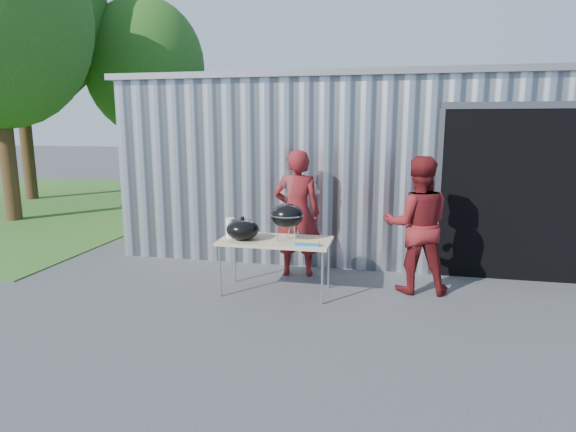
% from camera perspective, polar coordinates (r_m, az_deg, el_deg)
% --- Properties ---
extents(ground, '(80.00, 80.00, 0.00)m').
position_cam_1_polar(ground, '(6.34, -1.15, -10.31)').
color(ground, '#3C3C3F').
extents(building, '(8.20, 6.20, 3.10)m').
position_cam_1_polar(building, '(10.38, 9.68, 6.55)').
color(building, silver).
rests_on(building, ground).
extents(grass_patch, '(10.00, 12.00, 0.02)m').
position_cam_1_polar(grass_patch, '(15.84, -28.95, 1.20)').
color(grass_patch, '#2D591E').
rests_on(grass_patch, ground).
extents(tree_mid, '(5.21, 5.21, 8.63)m').
position_cam_1_polar(tree_mid, '(17.09, -29.81, 20.75)').
color(tree_mid, '#442D19').
rests_on(tree_mid, ground).
extents(tree_far, '(3.78, 3.78, 6.26)m').
position_cam_1_polar(tree_far, '(16.82, -16.54, 16.50)').
color(tree_far, '#442D19').
rests_on(tree_far, ground).
extents(folding_table, '(1.50, 0.75, 0.75)m').
position_cam_1_polar(folding_table, '(6.53, -1.49, -3.14)').
color(folding_table, tan).
rests_on(folding_table, ground).
extents(kettle_grill, '(0.44, 0.44, 0.94)m').
position_cam_1_polar(kettle_grill, '(6.39, -0.12, 0.76)').
color(kettle_grill, black).
rests_on(kettle_grill, folding_table).
extents(grill_lid, '(0.44, 0.44, 0.32)m').
position_cam_1_polar(grill_lid, '(6.51, -5.39, -1.58)').
color(grill_lid, black).
rests_on(grill_lid, folding_table).
extents(paper_towels, '(0.12, 0.12, 0.28)m').
position_cam_1_polar(paper_towels, '(6.62, -6.86, -1.43)').
color(paper_towels, white).
rests_on(paper_towels, folding_table).
extents(white_tub, '(0.20, 0.15, 0.10)m').
position_cam_1_polar(white_tub, '(6.82, -5.66, -1.82)').
color(white_tub, white).
rests_on(white_tub, folding_table).
extents(foil_box, '(0.32, 0.05, 0.06)m').
position_cam_1_polar(foil_box, '(6.18, 2.30, -3.27)').
color(foil_box, '#1B59B2').
rests_on(foil_box, folding_table).
extents(person_cook, '(0.76, 0.56, 1.93)m').
position_cam_1_polar(person_cook, '(7.26, 1.08, 0.32)').
color(person_cook, maroon).
rests_on(person_cook, ground).
extents(person_bystander, '(0.97, 0.78, 1.87)m').
position_cam_1_polar(person_bystander, '(6.77, 15.05, -1.04)').
color(person_bystander, maroon).
rests_on(person_bystander, ground).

